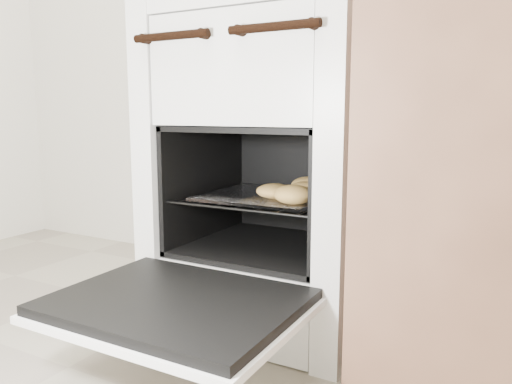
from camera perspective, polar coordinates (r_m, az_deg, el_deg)
stove at (r=1.35m, az=2.71°, el=2.69°), size 0.54×0.61×0.84m
oven_door at (r=1.02m, az=-9.05°, el=-12.68°), size 0.49×0.38×0.03m
oven_rack at (r=1.31m, az=1.53°, el=-0.62°), size 0.40×0.38×0.01m
foil_sheet at (r=1.29m, az=1.16°, el=-0.50°), size 0.31×0.27×0.01m
baked_rolls at (r=1.24m, az=4.78°, el=0.25°), size 0.18×0.26×0.05m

